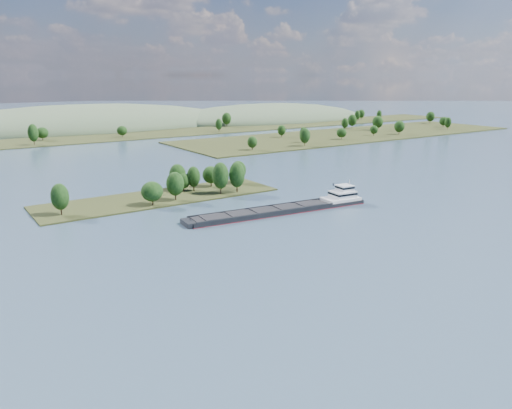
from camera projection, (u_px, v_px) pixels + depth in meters
ground at (235, 236)px, 159.79m from camera, size 1800.00×1800.00×0.00m
tree_island at (177, 188)px, 209.71m from camera, size 100.00×30.00×14.88m
right_bank at (356, 134)px, 429.74m from camera, size 320.00×90.00×14.83m
back_shoreline at (54, 140)px, 387.97m from camera, size 900.00×60.00×16.48m
hill_east at (268, 119)px, 581.33m from camera, size 260.00×140.00×36.00m
hill_west at (87, 127)px, 497.42m from camera, size 320.00×160.00×44.00m
cargo_barge at (290, 208)px, 188.72m from camera, size 74.93×16.57×10.06m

